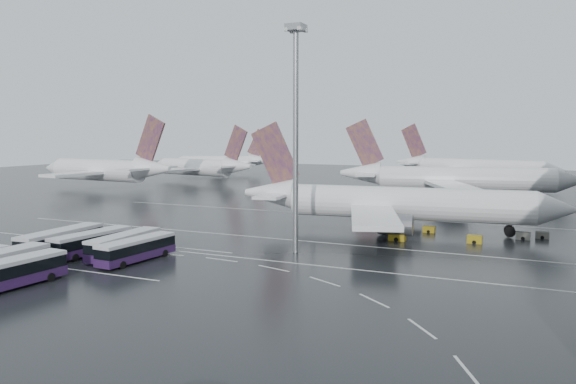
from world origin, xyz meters
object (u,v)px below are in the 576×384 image
at_px(jet_remote_mid, 201,168).
at_px(gse_cart_belly_b, 542,235).
at_px(airliner_gate_b, 452,179).
at_px(gse_cart_belly_e, 429,229).
at_px(jet_remote_west, 106,170).
at_px(airliner_main, 391,204).
at_px(airliner_gate_c, 471,168).
at_px(bus_row_near_a, 61,241).
at_px(bus_row_near_d, 137,249).
at_px(bus_row_near_b, 92,242).
at_px(bus_row_near_c, 124,244).
at_px(gse_cart_belly_d, 523,236).
at_px(gse_cart_belly_a, 475,239).
at_px(floodlight_mast, 296,111).
at_px(jet_remote_far, 223,163).
at_px(gse_cart_belly_c, 397,236).
at_px(bus_row_far_c, 9,273).

height_order(jet_remote_mid, gse_cart_belly_b, jet_remote_mid).
relative_size(airliner_gate_b, gse_cart_belly_e, 29.94).
distance_m(jet_remote_west, gse_cart_belly_b, 120.07).
xyz_separation_m(airliner_main, airliner_gate_c, (1.67, 99.12, 0.32)).
distance_m(airliner_gate_b, gse_cart_belly_e, 49.27).
bearing_deg(bus_row_near_a, airliner_gate_c, -18.05).
bearing_deg(bus_row_near_d, bus_row_near_b, 88.45).
height_order(bus_row_near_c, gse_cart_belly_d, bus_row_near_c).
height_order(airliner_gate_b, gse_cart_belly_a, airliner_gate_b).
distance_m(jet_remote_mid, floodlight_mast, 116.21).
xyz_separation_m(airliner_gate_b, bus_row_near_b, (-35.19, -84.81, -3.32)).
bearing_deg(bus_row_near_d, gse_cart_belly_b, -46.71).
relative_size(jet_remote_far, gse_cart_belly_a, 18.85).
bearing_deg(gse_cart_belly_a, airliner_gate_b, 101.45).
relative_size(jet_remote_west, floodlight_mast, 1.61).
relative_size(bus_row_near_a, gse_cart_belly_c, 5.50).
xyz_separation_m(jet_remote_west, gse_cart_belly_a, (106.54, -39.93, -4.96)).
distance_m(jet_remote_west, bus_row_far_c, 107.54).
relative_size(bus_row_near_a, gse_cart_belly_e, 7.09).
distance_m(jet_remote_west, jet_remote_far, 66.24).
xyz_separation_m(jet_remote_west, gse_cart_belly_b, (115.73, -31.58, -5.00)).
xyz_separation_m(gse_cart_belly_b, gse_cart_belly_c, (-20.20, -11.07, 0.13)).
xyz_separation_m(floodlight_mast, gse_cart_belly_b, (30.92, 25.34, -18.72)).
relative_size(gse_cart_belly_b, gse_cart_belly_c, 0.80).
xyz_separation_m(bus_row_near_a, gse_cart_belly_b, (59.61, 39.24, -1.28)).
bearing_deg(floodlight_mast, gse_cart_belly_c, 53.07).
xyz_separation_m(jet_remote_far, bus_row_near_b, (60.74, -135.56, -2.98)).
relative_size(bus_row_near_c, gse_cart_belly_e, 6.50).
relative_size(jet_remote_far, bus_row_near_a, 2.97).
height_order(bus_row_near_a, gse_cart_belly_b, bus_row_near_a).
xyz_separation_m(bus_row_far_c, gse_cart_belly_c, (30.97, 43.27, -1.04)).
bearing_deg(airliner_main, bus_row_far_c, -125.01).
relative_size(jet_remote_west, jet_remote_mid, 1.13).
distance_m(bus_row_near_b, bus_row_far_c, 17.17).
bearing_deg(bus_row_near_a, gse_cart_belly_e, -51.01).
relative_size(airliner_gate_b, gse_cart_belly_a, 26.75).
height_order(gse_cart_belly_c, gse_cart_belly_e, gse_cart_belly_c).
relative_size(airliner_gate_c, jet_remote_west, 1.11).
relative_size(jet_remote_mid, floodlight_mast, 1.43).
distance_m(bus_row_near_a, gse_cart_belly_c, 48.46).
bearing_deg(jet_remote_mid, jet_remote_west, 79.96).
distance_m(gse_cart_belly_c, gse_cart_belly_d, 19.66).
bearing_deg(bus_row_near_a, bus_row_far_c, -153.07).
relative_size(bus_row_near_b, gse_cart_belly_b, 6.38).
relative_size(jet_remote_mid, gse_cart_belly_c, 17.66).
xyz_separation_m(gse_cart_belly_b, gse_cart_belly_e, (-17.07, -1.89, -0.02)).
distance_m(bus_row_near_d, gse_cart_belly_a, 48.64).
height_order(bus_row_near_c, gse_cart_belly_b, bus_row_near_c).
height_order(airliner_gate_c, bus_row_near_d, airliner_gate_c).
relative_size(jet_remote_mid, bus_row_near_d, 3.60).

